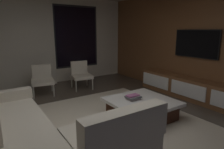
# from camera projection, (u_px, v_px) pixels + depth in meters

# --- Properties ---
(floor) EXTENTS (9.20, 9.20, 0.00)m
(floor) POSITION_uv_depth(u_px,v_px,m) (95.00, 133.00, 3.26)
(floor) COLOR #473D33
(back_wall_with_window) EXTENTS (6.60, 0.30, 2.70)m
(back_wall_with_window) POSITION_uv_depth(u_px,v_px,m) (34.00, 41.00, 5.87)
(back_wall_with_window) COLOR beige
(back_wall_with_window) RESTS_ON floor
(media_wall) EXTENTS (0.12, 7.80, 2.70)m
(media_wall) POSITION_uv_depth(u_px,v_px,m) (208.00, 44.00, 4.61)
(media_wall) COLOR brown
(media_wall) RESTS_ON floor
(area_rug) EXTENTS (3.20, 3.80, 0.01)m
(area_rug) POSITION_uv_depth(u_px,v_px,m) (116.00, 130.00, 3.36)
(area_rug) COLOR beige
(area_rug) RESTS_ON floor
(sectional_couch) EXTENTS (1.98, 2.50, 0.82)m
(sectional_couch) POSITION_uv_depth(u_px,v_px,m) (39.00, 137.00, 2.60)
(sectional_couch) COLOR #B1A997
(sectional_couch) RESTS_ON floor
(coffee_table) EXTENTS (1.16, 1.16, 0.36)m
(coffee_table) POSITION_uv_depth(u_px,v_px,m) (141.00, 108.00, 3.80)
(coffee_table) COLOR #3B1E11
(coffee_table) RESTS_ON floor
(book_stack_on_coffee_table) EXTENTS (0.27, 0.22, 0.09)m
(book_stack_on_coffee_table) POSITION_uv_depth(u_px,v_px,m) (133.00, 97.00, 3.80)
(book_stack_on_coffee_table) COLOR gray
(book_stack_on_coffee_table) RESTS_ON coffee_table
(accent_chair_near_window) EXTENTS (0.61, 0.63, 0.78)m
(accent_chair_near_window) POSITION_uv_depth(u_px,v_px,m) (81.00, 73.00, 5.74)
(accent_chair_near_window) COLOR #B2ADA0
(accent_chair_near_window) RESTS_ON floor
(accent_chair_by_curtain) EXTENTS (0.64, 0.65, 0.78)m
(accent_chair_by_curtain) POSITION_uv_depth(u_px,v_px,m) (42.00, 78.00, 5.17)
(accent_chair_by_curtain) COLOR #B2ADA0
(accent_chair_by_curtain) RESTS_ON floor
(media_console) EXTENTS (0.46, 3.10, 0.52)m
(media_console) POSITION_uv_depth(u_px,v_px,m) (195.00, 90.00, 4.74)
(media_console) COLOR brown
(media_console) RESTS_ON floor
(mounted_tv) EXTENTS (0.05, 1.17, 0.67)m
(mounted_tv) POSITION_uv_depth(u_px,v_px,m) (196.00, 44.00, 4.76)
(mounted_tv) COLOR black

